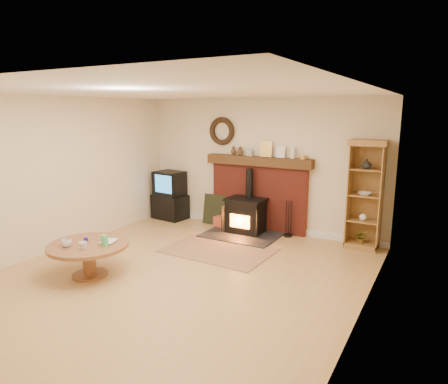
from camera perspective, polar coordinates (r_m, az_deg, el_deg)
The scene contains 11 objects.
ground at distance 5.98m, azimuth -6.16°, elevation -11.73°, with size 5.50×5.50×0.00m, color tan.
room_shell at distance 5.62m, azimuth -6.12°, elevation 4.95°, with size 5.02×5.52×2.61m.
chimney_breast at distance 7.97m, azimuth 4.93°, elevation 0.23°, with size 2.20×0.22×1.78m.
wood_stove at distance 7.76m, azimuth 3.02°, elevation -3.57°, with size 1.40×1.00×1.26m.
area_rug at distance 6.92m, azimuth -0.78°, elevation -8.30°, with size 1.78×1.22×0.01m, color brown.
tv_unit at distance 8.89m, azimuth -7.74°, elevation -0.59°, with size 0.77×0.58×1.06m.
curio_cabinet at distance 7.24m, azimuth 19.53°, elevation -0.38°, with size 0.61×0.44×1.89m.
firelog_box at distance 8.18m, azimuth -0.08°, elevation -4.37°, with size 0.37×0.23×0.23m, color orange.
leaning_painting at distance 8.40m, azimuth -1.34°, elevation -2.53°, with size 0.53×0.03×0.63m, color black.
fire_tools at distance 7.72m, azimuth 9.15°, elevation -5.36°, with size 0.16×0.16×0.70m.
coffee_table at distance 6.11m, azimuth -18.84°, elevation -7.84°, with size 1.14×1.14×0.64m.
Camera 1 is at (3.23, -4.45, 2.35)m, focal length 32.00 mm.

